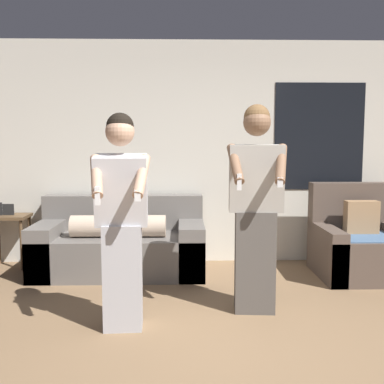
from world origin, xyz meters
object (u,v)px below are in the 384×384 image
(armchair, at_px, (361,246))
(person_right, at_px, (256,208))
(side_table, at_px, (9,224))
(couch, at_px, (121,245))
(person_left, at_px, (122,220))

(armchair, xyz_separation_m, person_right, (-1.36, -1.04, 0.58))
(armchair, distance_m, side_table, 4.07)
(couch, relative_size, person_left, 1.11)
(armchair, bearing_deg, person_left, -150.47)
(side_table, relative_size, person_right, 0.43)
(side_table, bearing_deg, person_left, -49.27)
(couch, xyz_separation_m, armchair, (2.69, -0.19, 0.02))
(couch, xyz_separation_m, person_left, (0.23, -1.59, 0.56))
(person_left, xyz_separation_m, person_right, (1.11, 0.36, 0.05))
(person_right, bearing_deg, couch, 137.24)
(couch, relative_size, armchair, 1.86)
(couch, bearing_deg, person_right, -42.76)
(armchair, xyz_separation_m, person_left, (-2.46, -1.39, 0.54))
(armchair, distance_m, person_left, 2.88)
(couch, xyz_separation_m, side_table, (-1.35, 0.25, 0.20))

